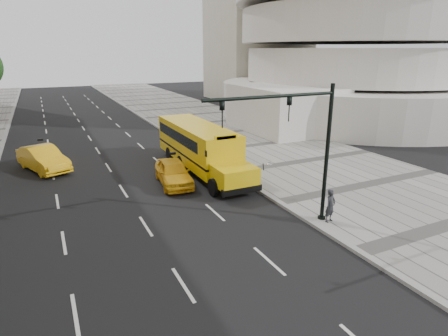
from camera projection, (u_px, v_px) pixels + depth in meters
name	position (u px, v px, depth m)	size (l,w,h in m)	color
ground	(141.00, 188.00, 21.90)	(140.00, 140.00, 0.00)	black
sidewalk_museum	(306.00, 161.00, 26.89)	(12.00, 140.00, 0.15)	gray
curb_museum	(232.00, 173.00, 24.39)	(0.30, 140.00, 0.15)	gray
guggenheim	(333.00, 0.00, 45.92)	(33.20, 42.20, 35.00)	white
school_bus	(199.00, 144.00, 24.91)	(2.96, 11.56, 3.19)	#E5BA0D
taxi_near	(173.00, 172.00, 22.38)	(1.75, 4.35, 1.48)	yellow
taxi_far	(43.00, 159.00, 24.94)	(1.73, 4.95, 1.63)	yellow
pedestrian	(330.00, 206.00, 17.12)	(0.57, 0.37, 1.56)	#24272A
traffic_signal	(302.00, 140.00, 15.86)	(6.18, 0.36, 6.40)	black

